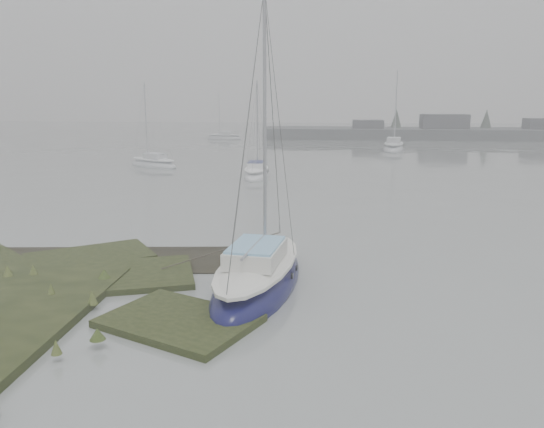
{
  "coord_description": "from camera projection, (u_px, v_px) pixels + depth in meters",
  "views": [
    {
      "loc": [
        3.87,
        -12.25,
        5.38
      ],
      "look_at": [
        2.34,
        4.03,
        1.8
      ],
      "focal_mm": 35.0,
      "sensor_mm": 36.0,
      "label": 1
    }
  ],
  "objects": [
    {
      "name": "ground",
      "position": [
        273.0,
        167.0,
        42.6
      ],
      "size": [
        160.0,
        160.0,
        0.0
      ],
      "primitive_type": "plane",
      "color": "slate",
      "rests_on": "ground"
    },
    {
      "name": "far_shoreline",
      "position": [
        494.0,
        133.0,
        70.98
      ],
      "size": [
        60.0,
        8.0,
        4.15
      ],
      "color": "#4C4F51",
      "rests_on": "ground"
    },
    {
      "name": "sailboat_main",
      "position": [
        258.0,
        279.0,
        15.3
      ],
      "size": [
        2.91,
        6.61,
        9.02
      ],
      "rotation": [
        0.0,
        0.0,
        -0.13
      ],
      "color": "#0F0F3B",
      "rests_on": "ground"
    },
    {
      "name": "sailboat_white",
      "position": [
        256.0,
        174.0,
        36.99
      ],
      "size": [
        1.69,
        5.05,
        7.11
      ],
      "rotation": [
        0.0,
        0.0,
        0.01
      ],
      "color": "silver",
      "rests_on": "ground"
    },
    {
      "name": "sailboat_far_a",
      "position": [
        154.0,
        164.0,
        42.51
      ],
      "size": [
        5.12,
        4.05,
        7.07
      ],
      "rotation": [
        0.0,
        0.0,
        1.01
      ],
      "color": "silver",
      "rests_on": "ground"
    },
    {
      "name": "sailboat_far_b",
      "position": [
        393.0,
        148.0,
        55.66
      ],
      "size": [
        3.18,
        6.56,
        8.88
      ],
      "rotation": [
        0.0,
        0.0,
        -0.18
      ],
      "color": "silver",
      "rests_on": "ground"
    },
    {
      "name": "sailboat_far_c",
      "position": [
        224.0,
        138.0,
        71.06
      ],
      "size": [
        5.02,
        2.33,
        6.82
      ],
      "rotation": [
        0.0,
        0.0,
        1.41
      ],
      "color": "#ADB1B6",
      "rests_on": "ground"
    }
  ]
}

